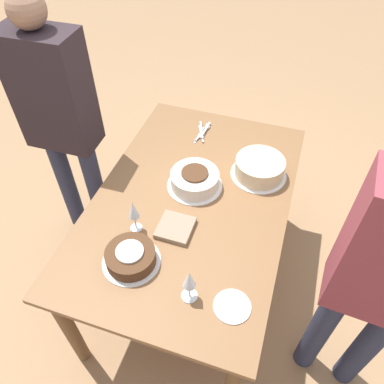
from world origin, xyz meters
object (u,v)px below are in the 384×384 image
wine_glass_near (189,281)px  wine_glass_far (133,211)px  cake_front_chocolate (131,257)px  cake_back_decorated (259,168)px  person_cutting (59,113)px  cake_center_white (195,180)px

wine_glass_near → wine_glass_far: 0.45m
cake_front_chocolate → wine_glass_far: 0.21m
cake_back_decorated → person_cutting: size_ratio=0.19×
cake_back_decorated → wine_glass_near: size_ratio=1.69×
cake_center_white → person_cutting: size_ratio=0.18×
cake_center_white → person_cutting: 0.85m
wine_glass_far → person_cutting: person_cutting is taller
wine_glass_far → cake_front_chocolate: bearing=17.6°
person_cutting → cake_back_decorated: bearing=3.8°
wine_glass_far → person_cutting: 0.80m
cake_back_decorated → person_cutting: 1.16m
cake_center_white → wine_glass_far: wine_glass_far is taller
cake_front_chocolate → person_cutting: person_cutting is taller
cake_center_white → cake_back_decorated: size_ratio=0.97×
cake_back_decorated → person_cutting: bearing=-84.6°
cake_back_decorated → cake_center_white: bearing=-58.1°
cake_center_white → cake_front_chocolate: (0.55, -0.12, -0.01)m
cake_back_decorated → wine_glass_near: bearing=-9.0°
wine_glass_near → wine_glass_far: size_ratio=0.96×
cake_center_white → person_cutting: person_cutting is taller
cake_front_chocolate → wine_glass_near: wine_glass_near is taller
person_cutting → cake_front_chocolate: bearing=-43.4°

